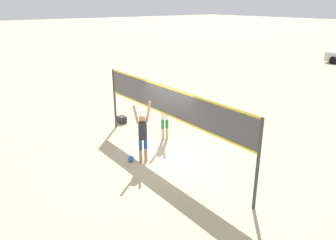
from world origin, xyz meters
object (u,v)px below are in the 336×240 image
(player_spiker, at_px, (143,132))
(player_blocker, at_px, (165,113))
(gear_bag, at_px, (122,119))
(volleyball_net, at_px, (168,106))
(volleyball, at_px, (131,159))

(player_spiker, distance_m, player_blocker, 2.05)
(player_blocker, relative_size, gear_bag, 5.53)
(volleyball_net, bearing_deg, volleyball, -113.16)
(volleyball_net, bearing_deg, player_blocker, 147.14)
(volleyball_net, xyz_separation_m, player_blocker, (-1.36, 0.88, -0.79))
(gear_bag, bearing_deg, player_blocker, 8.84)
(volleyball_net, distance_m, player_blocker, 1.80)
(player_spiker, xyz_separation_m, volleyball, (-0.25, -0.33, -0.98))
(gear_bag, bearing_deg, volleyball_net, -6.62)
(player_spiker, bearing_deg, volleyball, 142.72)
(gear_bag, bearing_deg, player_spiker, -19.22)
(volleyball, bearing_deg, player_blocker, 112.56)
(player_spiker, bearing_deg, gear_bag, 70.78)
(volleyball, xyz_separation_m, gear_bag, (-3.51, 1.65, 0.04))
(volleyball_net, xyz_separation_m, player_spiker, (-0.25, -0.85, -0.79))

